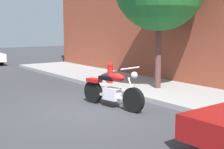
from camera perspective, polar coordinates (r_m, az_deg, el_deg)
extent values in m
plane|color=#38383D|center=(8.43, -3.98, -6.26)|extent=(60.00, 60.00, 0.00)
cube|color=#989898|center=(10.41, 11.06, -3.22)|extent=(20.61, 2.82, 0.14)
cylinder|color=black|center=(8.03, 3.91, -4.62)|extent=(0.65, 0.23, 0.64)
cylinder|color=black|center=(9.08, -3.45, -3.13)|extent=(0.65, 0.23, 0.64)
cube|color=silver|center=(8.53, 0.00, -3.51)|extent=(0.48, 0.35, 0.32)
cube|color=silver|center=(8.54, 0.00, -3.97)|extent=(1.37, 0.31, 0.06)
ellipsoid|color=red|center=(8.32, 0.89, -0.50)|extent=(0.56, 0.34, 0.22)
cube|color=black|center=(8.58, -0.86, -0.65)|extent=(0.51, 0.32, 0.10)
cube|color=red|center=(8.98, -3.26, -1.04)|extent=(0.47, 0.31, 0.10)
cylinder|color=silver|center=(8.01, 3.60, -2.61)|extent=(0.28, 0.09, 0.58)
cylinder|color=silver|center=(7.97, 3.31, 1.13)|extent=(0.15, 0.70, 0.04)
sphere|color=silver|center=(7.90, 4.06, -0.10)|extent=(0.17, 0.17, 0.17)
cylinder|color=silver|center=(8.83, -0.43, -3.77)|extent=(0.80, 0.22, 0.09)
cylinder|color=black|center=(5.19, 19.38, -12.32)|extent=(0.65, 0.24, 0.64)
cylinder|color=black|center=(19.82, -19.51, 2.55)|extent=(0.65, 0.26, 0.64)
cylinder|color=brown|center=(10.62, 8.36, 4.09)|extent=(0.21, 0.21, 2.72)
cylinder|color=red|center=(11.58, -0.33, -0.39)|extent=(0.20, 0.20, 0.75)
sphere|color=red|center=(11.52, -0.33, 1.75)|extent=(0.19, 0.19, 0.19)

